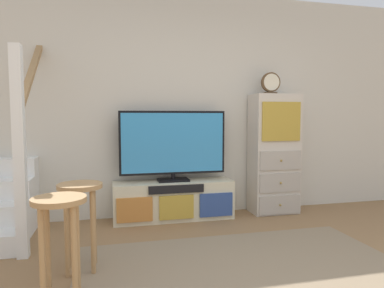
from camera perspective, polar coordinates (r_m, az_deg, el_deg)
name	(u,v)px	position (r m, az deg, el deg)	size (l,w,h in m)	color
back_wall	(193,105)	(4.27, 0.20, 6.52)	(6.40, 0.12, 2.70)	beige
area_rug	(251,277)	(2.77, 9.84, -21.08)	(2.60, 1.80, 0.01)	#847056
media_console	(174,200)	(4.07, -3.08, -9.36)	(1.40, 0.38, 0.45)	beige
television	(173,144)	(3.98, -3.18, 0.00)	(1.24, 0.22, 0.82)	black
side_cabinet	(274,154)	(4.39, 13.54, -1.63)	(0.58, 0.38, 1.48)	beige
desk_clock	(271,83)	(4.35, 13.01, 9.86)	(0.24, 0.08, 0.26)	#4C3823
bar_stool_near	(60,224)	(2.39, -21.22, -12.40)	(0.34, 0.34, 0.69)	#A37A4C
bar_stool_far	(80,206)	(2.82, -18.15, -9.80)	(0.34, 0.34, 0.69)	#A37A4C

